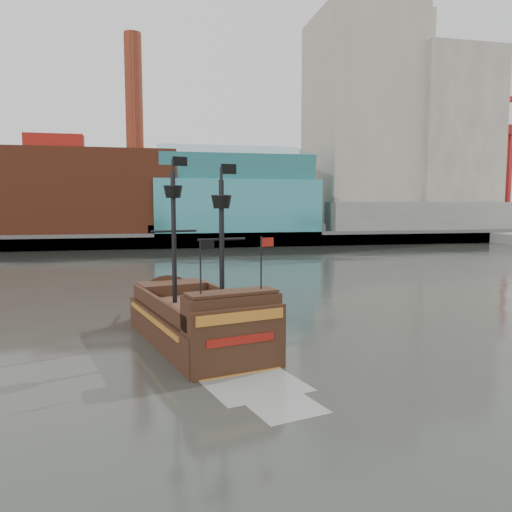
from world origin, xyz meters
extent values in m
plane|color=#292B26|center=(0.00, 0.00, 0.00)|extent=(400.00, 400.00, 0.00)
cube|color=slate|center=(0.00, 92.00, 1.00)|extent=(220.00, 60.00, 2.00)
cube|color=#4C4C49|center=(0.00, 62.50, 1.30)|extent=(220.00, 1.00, 2.60)
cube|color=maroon|center=(-22.00, 72.00, 9.50)|extent=(42.00, 18.00, 15.00)
cube|color=teal|center=(10.00, 70.00, 7.00)|extent=(30.00, 16.00, 10.00)
cube|color=#A59989|center=(40.00, 80.00, 25.00)|extent=(20.00, 22.00, 46.00)
cube|color=#A9A18D|center=(58.00, 76.00, 21.00)|extent=(18.00, 18.00, 38.00)
cube|color=#A59989|center=(50.00, 97.00, 28.00)|extent=(24.00, 20.00, 52.00)
cube|color=slate|center=(48.00, 66.00, 5.00)|extent=(40.00, 6.00, 6.00)
cylinder|color=maroon|center=(-8.00, 74.00, 28.00)|extent=(3.20, 3.20, 22.00)
cube|color=teal|center=(10.00, 70.00, 15.00)|extent=(28.00, 14.94, 8.78)
cube|color=slate|center=(78.00, 82.00, 3.50)|extent=(4.00, 4.00, 3.00)
cylinder|color=#AA1C1D|center=(78.00, 82.00, 18.00)|extent=(1.40, 1.40, 32.00)
cube|color=#AA1C1D|center=(75.00, 82.00, 33.00)|extent=(5.00, 2.50, 2.50)
cube|color=slate|center=(88.00, 92.00, 3.50)|extent=(4.00, 4.00, 3.00)
cylinder|color=#AA1C1D|center=(88.00, 92.00, 15.00)|extent=(1.40, 1.40, 26.00)
cube|color=#AA1C1D|center=(85.00, 92.00, 27.00)|extent=(5.00, 2.50, 2.50)
cube|color=black|center=(-3.73, 2.76, 0.56)|extent=(7.28, 12.03, 2.43)
cube|color=#462719|center=(-3.73, 2.76, 1.92)|extent=(6.55, 10.83, 0.28)
cube|color=black|center=(-4.82, 7.12, 2.25)|extent=(4.40, 3.15, 0.94)
cube|color=black|center=(-2.54, -1.96, 2.62)|extent=(4.68, 2.54, 1.68)
cube|color=black|center=(-2.33, -2.79, 1.12)|extent=(4.50, 1.34, 3.74)
cube|color=#AE6B21|center=(-2.30, -2.92, 2.62)|extent=(4.10, 1.10, 0.47)
cube|color=maroon|center=(-2.30, -2.92, 1.59)|extent=(3.19, 0.87, 0.37)
cylinder|color=black|center=(-4.79, 3.94, 5.71)|extent=(0.32, 0.32, 7.30)
cylinder|color=black|center=(-2.50, 1.33, 5.43)|extent=(0.32, 0.32, 6.74)
cone|color=black|center=(-4.79, 3.94, 8.23)|extent=(1.25, 1.25, 0.66)
cone|color=black|center=(-2.50, 1.33, 7.67)|extent=(1.25, 1.25, 0.66)
cube|color=black|center=(-4.39, 4.04, 9.92)|extent=(0.82, 0.23, 0.51)
cube|color=black|center=(-2.09, 1.43, 9.36)|extent=(0.82, 0.23, 0.51)
cube|color=gray|center=(-1.95, -4.32, 0.01)|extent=(4.68, 4.24, 0.01)
camera|label=1|loc=(-6.28, -24.07, 7.55)|focal=35.00mm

